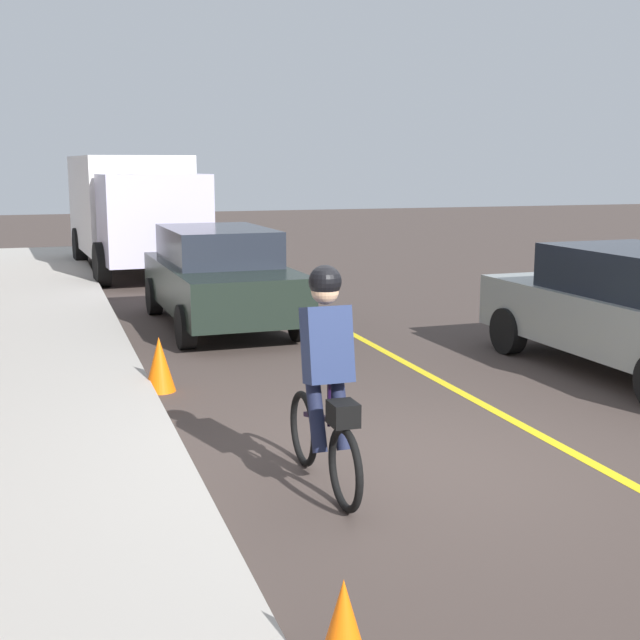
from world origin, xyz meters
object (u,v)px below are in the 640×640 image
traffic_cone_far (160,364)px  box_truck_background (133,207)px  cyclist_lead (326,380)px  patrol_sedan (637,309)px  parked_sedan_rear (220,275)px

traffic_cone_far → box_truck_background: bearing=-4.8°
traffic_cone_far → cyclist_lead: bearing=-166.0°
patrol_sedan → box_truck_background: (12.50, 4.78, 0.73)m
patrol_sedan → parked_sedan_rear: bearing=40.2°
cyclist_lead → patrol_sedan: (2.42, -4.88, -0.09)m
patrol_sedan → cyclist_lead: bearing=115.0°
patrol_sedan → box_truck_background: bearing=19.6°
parked_sedan_rear → cyclist_lead: bearing=-6.0°
cyclist_lead → traffic_cone_far: 3.61m
patrol_sedan → box_truck_background: box_truck_background is taller
cyclist_lead → parked_sedan_rear: cyclist_lead is taller
parked_sedan_rear → traffic_cone_far: 4.07m
cyclist_lead → patrol_sedan: size_ratio=0.41×
patrol_sedan → traffic_cone_far: size_ratio=6.92×
patrol_sedan → box_truck_background: size_ratio=0.65×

